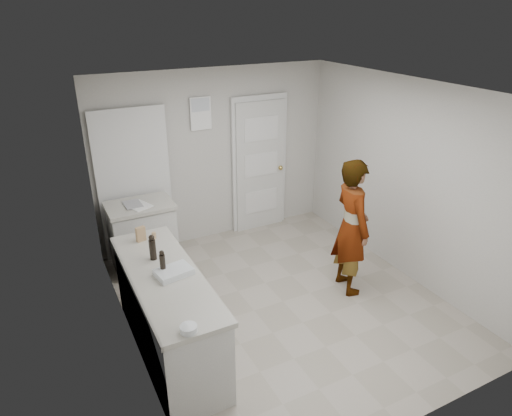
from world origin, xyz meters
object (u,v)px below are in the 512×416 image
oil_cruet_a (153,248)px  egg_bowl (189,329)px  cake_mix_box (141,234)px  oil_cruet_b (163,263)px  person (351,227)px  baking_dish (174,272)px  spice_jar (154,235)px

oil_cruet_a → egg_bowl: oil_cruet_a is taller
cake_mix_box → oil_cruet_b: oil_cruet_b is taller
cake_mix_box → oil_cruet_a: oil_cruet_a is taller
person → baking_dish: size_ratio=4.62×
spice_jar → cake_mix_box: bearing=177.8°
person → oil_cruet_b: size_ratio=6.77×
person → oil_cruet_b: person is taller
spice_jar → baking_dish: 0.80m
spice_jar → egg_bowl: size_ratio=0.52×
cake_mix_box → egg_bowl: size_ratio=1.19×
baking_dish → egg_bowl: baking_dish is taller
egg_bowl → oil_cruet_a: bearing=87.2°
egg_bowl → baking_dish: bearing=79.9°
person → oil_cruet_a: person is taller
oil_cruet_b → egg_bowl: size_ratio=1.80×
oil_cruet_a → egg_bowl: 1.22m
oil_cruet_a → egg_bowl: bearing=-92.8°
oil_cruet_b → person: bearing=2.4°
oil_cruet_a → spice_jar: bearing=73.8°
person → baking_dish: bearing=103.2°
oil_cruet_a → oil_cruet_b: (0.01, -0.31, -0.01)m
oil_cruet_a → egg_bowl: (-0.06, -1.22, -0.10)m
egg_bowl → cake_mix_box: bearing=88.4°
oil_cruet_a → cake_mix_box: bearing=91.6°
person → cake_mix_box: person is taller
person → oil_cruet_a: 2.35m
oil_cruet_a → oil_cruet_b: bearing=-88.0°
person → egg_bowl: person is taller
cake_mix_box → oil_cruet_b: (0.02, -0.74, 0.04)m
cake_mix_box → egg_bowl: 1.66m
oil_cruet_a → baking_dish: (0.09, -0.37, -0.10)m
person → baking_dish: 2.24m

